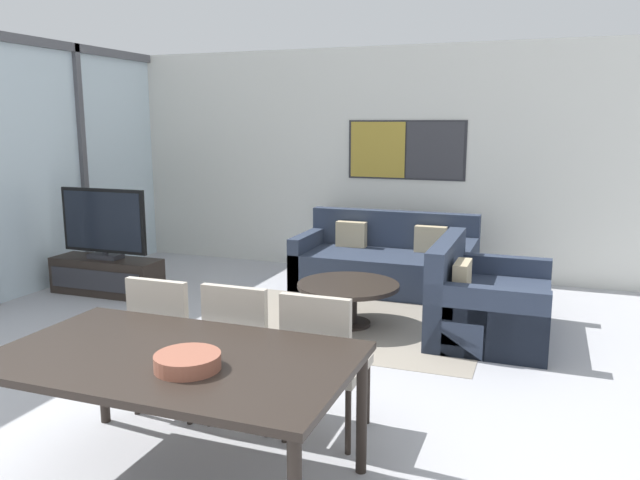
{
  "coord_description": "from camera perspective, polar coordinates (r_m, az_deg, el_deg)",
  "views": [
    {
      "loc": [
        2.06,
        -1.75,
        1.89
      ],
      "look_at": [
        0.35,
        2.9,
        0.95
      ],
      "focal_mm": 35.0,
      "sensor_mm": 36.0,
      "label": 1
    }
  ],
  "objects": [
    {
      "name": "wall_back",
      "position": [
        7.93,
        5.15,
        7.19
      ],
      "size": [
        7.62,
        0.09,
        2.8
      ],
      "color": "silver",
      "rests_on": "ground_plane"
    },
    {
      "name": "area_rug",
      "position": [
        5.96,
        2.57,
        -7.72
      ],
      "size": [
        2.51,
        1.79,
        0.01
      ],
      "color": "gray",
      "rests_on": "ground_plane"
    },
    {
      "name": "tv_console",
      "position": [
        7.35,
        -18.9,
        -3.14
      ],
      "size": [
        1.26,
        0.42,
        0.4
      ],
      "color": "black",
      "rests_on": "ground_plane"
    },
    {
      "name": "television",
      "position": [
        7.23,
        -19.18,
        1.38
      ],
      "size": [
        1.07,
        0.2,
        0.78
      ],
      "color": "#2D2D33",
      "rests_on": "tv_console"
    },
    {
      "name": "sofa_main",
      "position": [
        7.25,
        6.1,
        -2.19
      ],
      "size": [
        2.01,
        0.99,
        0.85
      ],
      "color": "#2D384C",
      "rests_on": "ground_plane"
    },
    {
      "name": "sofa_side",
      "position": [
        5.83,
        14.57,
        -5.72
      ],
      "size": [
        0.99,
        1.38,
        0.85
      ],
      "rotation": [
        0.0,
        0.0,
        1.57
      ],
      "color": "#2D384C",
      "rests_on": "ground_plane"
    },
    {
      "name": "coffee_table",
      "position": [
        5.87,
        2.59,
        -4.93
      ],
      "size": [
        0.96,
        0.96,
        0.41
      ],
      "color": "black",
      "rests_on": "ground_plane"
    },
    {
      "name": "dining_table",
      "position": [
        3.3,
        -13.19,
        -11.15
      ],
      "size": [
        1.83,
        1.07,
        0.74
      ],
      "color": "black",
      "rests_on": "ground_plane"
    },
    {
      "name": "dining_chair_left",
      "position": [
        4.22,
        -13.56,
        -8.58
      ],
      "size": [
        0.46,
        0.46,
        0.93
      ],
      "color": "#B2A899",
      "rests_on": "ground_plane"
    },
    {
      "name": "dining_chair_centre",
      "position": [
        3.98,
        -6.92,
        -9.53
      ],
      "size": [
        0.46,
        0.46,
        0.93
      ],
      "color": "#B2A899",
      "rests_on": "ground_plane"
    },
    {
      "name": "dining_chair_right",
      "position": [
        3.76,
        0.22,
        -10.69
      ],
      "size": [
        0.46,
        0.46,
        0.93
      ],
      "color": "#B2A899",
      "rests_on": "ground_plane"
    },
    {
      "name": "fruit_bowl",
      "position": [
        3.07,
        -12.01,
        -10.73
      ],
      "size": [
        0.32,
        0.32,
        0.08
      ],
      "color": "#995642",
      "rests_on": "dining_table"
    }
  ]
}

